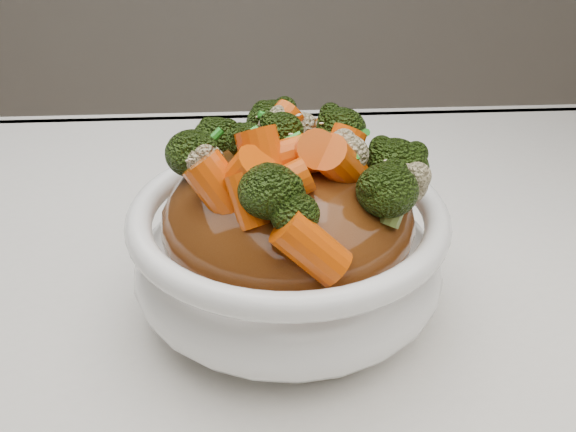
{
  "coord_description": "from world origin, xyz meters",
  "views": [
    {
      "loc": [
        -0.08,
        -0.34,
        1.05
      ],
      "look_at": [
        -0.06,
        0.04,
        0.82
      ],
      "focal_mm": 42.0,
      "sensor_mm": 36.0,
      "label": 1
    }
  ],
  "objects": [
    {
      "name": "sauce_base",
      "position": [
        -0.06,
        0.04,
        0.82
      ],
      "size": [
        0.19,
        0.19,
        0.09
      ],
      "primitive_type": "ellipsoid",
      "rotation": [
        0.0,
        0.0,
        -0.14
      ],
      "color": "#592C0F",
      "rests_on": "bowl"
    },
    {
      "name": "cauliflower",
      "position": [
        -0.06,
        0.04,
        0.88
      ],
      "size": [
        0.19,
        0.19,
        0.04
      ],
      "primitive_type": null,
      "rotation": [
        0.0,
        0.0,
        -0.14
      ],
      "color": "tan",
      "rests_on": "sauce_base"
    },
    {
      "name": "carrots",
      "position": [
        -0.06,
        0.04,
        0.88
      ],
      "size": [
        0.19,
        0.19,
        0.05
      ],
      "primitive_type": null,
      "rotation": [
        0.0,
        0.0,
        -0.14
      ],
      "color": "#DC4F07",
      "rests_on": "sauce_base"
    },
    {
      "name": "sesame_seeds",
      "position": [
        -0.06,
        0.04,
        0.88
      ],
      "size": [
        0.17,
        0.17,
        0.01
      ],
      "primitive_type": null,
      "rotation": [
        0.0,
        0.0,
        -0.14
      ],
      "color": "beige",
      "rests_on": "sauce_base"
    },
    {
      "name": "bowl",
      "position": [
        -0.06,
        0.04,
        0.79
      ],
      "size": [
        0.24,
        0.24,
        0.08
      ],
      "primitive_type": null,
      "rotation": [
        0.0,
        0.0,
        -0.14
      ],
      "color": "white",
      "rests_on": "tablecloth"
    },
    {
      "name": "scallions",
      "position": [
        -0.06,
        0.04,
        0.88
      ],
      "size": [
        0.14,
        0.14,
        0.02
      ],
      "primitive_type": null,
      "rotation": [
        0.0,
        0.0,
        -0.14
      ],
      "color": "#249121",
      "rests_on": "sauce_base"
    },
    {
      "name": "tablecloth",
      "position": [
        0.0,
        0.0,
        0.73
      ],
      "size": [
        1.2,
        0.8,
        0.04
      ],
      "primitive_type": "cube",
      "color": "white",
      "rests_on": "dining_table"
    },
    {
      "name": "broccoli",
      "position": [
        -0.06,
        0.04,
        0.88
      ],
      "size": [
        0.19,
        0.19,
        0.04
      ],
      "primitive_type": null,
      "rotation": [
        0.0,
        0.0,
        -0.14
      ],
      "color": "black",
      "rests_on": "sauce_base"
    }
  ]
}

